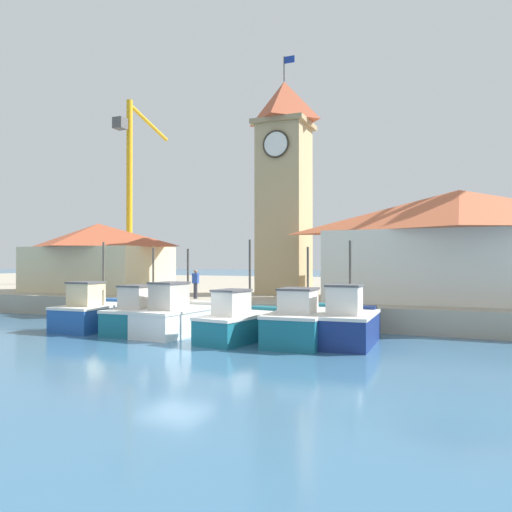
# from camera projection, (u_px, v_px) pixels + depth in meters

# --- Properties ---
(ground_plane) EXTENTS (300.00, 300.00, 0.00)m
(ground_plane) POSITION_uv_depth(u_px,v_px,m) (176.00, 347.00, 18.72)
(ground_plane) COLOR #386689
(quay_wharf) EXTENTS (120.00, 40.00, 1.13)m
(quay_wharf) POSITION_uv_depth(u_px,v_px,m) (339.00, 292.00, 43.14)
(quay_wharf) COLOR #A89E89
(quay_wharf) RESTS_ON ground
(fishing_boat_far_left) EXTENTS (2.29, 4.27, 4.16)m
(fishing_boat_far_left) POSITION_uv_depth(u_px,v_px,m) (95.00, 313.00, 23.69)
(fishing_boat_far_left) COLOR #2356A8
(fishing_boat_far_left) RESTS_ON ground
(fishing_boat_left_outer) EXTENTS (2.18, 4.85, 3.86)m
(fishing_boat_left_outer) POSITION_uv_depth(u_px,v_px,m) (146.00, 315.00, 22.95)
(fishing_boat_left_outer) COLOR #196B7F
(fishing_boat_left_outer) RESTS_ON ground
(fishing_boat_left_inner) EXTENTS (2.40, 4.82, 3.79)m
(fishing_boat_left_inner) POSITION_uv_depth(u_px,v_px,m) (179.00, 317.00, 22.00)
(fishing_boat_left_inner) COLOR silver
(fishing_boat_left_inner) RESTS_ON ground
(fishing_boat_mid_left) EXTENTS (2.51, 4.76, 4.14)m
(fishing_boat_mid_left) POSITION_uv_depth(u_px,v_px,m) (241.00, 323.00, 20.35)
(fishing_boat_mid_left) COLOR #196B7F
(fishing_boat_mid_left) RESTS_ON ground
(fishing_boat_center) EXTENTS (2.37, 5.12, 3.82)m
(fishing_boat_center) POSITION_uv_depth(u_px,v_px,m) (304.00, 323.00, 19.92)
(fishing_boat_center) COLOR #196B7F
(fishing_boat_center) RESTS_ON ground
(fishing_boat_mid_right) EXTENTS (2.22, 4.16, 4.06)m
(fishing_boat_mid_right) POSITION_uv_depth(u_px,v_px,m) (348.00, 324.00, 19.30)
(fishing_boat_mid_right) COLOR navy
(fishing_boat_mid_right) RESTS_ON ground
(clock_tower) EXTENTS (3.40, 3.40, 15.17)m
(clock_tower) POSITION_uv_depth(u_px,v_px,m) (284.00, 181.00, 31.75)
(clock_tower) COLOR tan
(clock_tower) RESTS_ON quay_wharf
(warehouse_left) EXTENTS (9.34, 6.17, 4.69)m
(warehouse_left) POSITION_uv_depth(u_px,v_px,m) (98.00, 256.00, 34.52)
(warehouse_left) COLOR beige
(warehouse_left) RESTS_ON quay_wharf
(warehouse_right) EXTENTS (13.40, 7.02, 5.79)m
(warehouse_right) POSITION_uv_depth(u_px,v_px,m) (460.00, 244.00, 25.81)
(warehouse_right) COLOR silver
(warehouse_right) RESTS_ON quay_wharf
(port_crane_near) EXTENTS (2.00, 7.82, 17.01)m
(port_crane_near) POSITION_uv_depth(u_px,v_px,m) (130.00, 213.00, 46.18)
(port_crane_near) COLOR #976E11
(port_crane_near) RESTS_ON quay_wharf
(dock_worker_near_tower) EXTENTS (0.34, 0.22, 1.62)m
(dock_worker_near_tower) POSITION_uv_depth(u_px,v_px,m) (196.00, 283.00, 27.79)
(dock_worker_near_tower) COLOR #33333D
(dock_worker_near_tower) RESTS_ON quay_wharf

